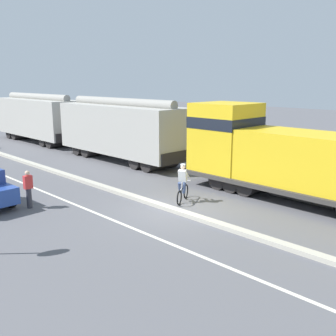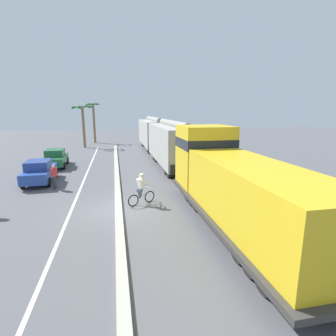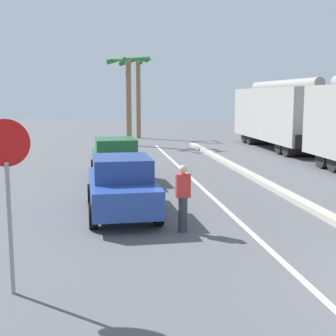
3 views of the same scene
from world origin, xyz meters
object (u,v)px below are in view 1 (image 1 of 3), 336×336
Objects in this scene: locomotive at (289,160)px; cyclist at (183,184)px; pedestrian_by_cars at (28,189)px; hopper_car_middle at (38,118)px; hopper_car_lead at (121,130)px.

locomotive is 6.77× the size of cyclist.
cyclist is at bearing -37.26° from pedestrian_by_cars.
cyclist is 6.60m from pedestrian_by_cars.
locomotive is 11.44m from pedestrian_by_cars.
locomotive is 4.91m from cyclist.
hopper_car_middle is 6.18× the size of cyclist.
cyclist is (-3.76, 3.00, -0.98)m from locomotive.
hopper_car_lead is at bearing -90.00° from hopper_car_middle.
hopper_car_lead is 10.46m from pedestrian_by_cars.
hopper_car_middle is 21.13m from cyclist.
hopper_car_lead is at bearing 67.68° from cyclist.
hopper_car_lead is at bearing 29.82° from pedestrian_by_cars.
hopper_car_middle is at bearing 90.00° from locomotive.
hopper_car_middle is at bearing 61.75° from pedestrian_by_cars.
pedestrian_by_cars is at bearing -150.18° from hopper_car_lead.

